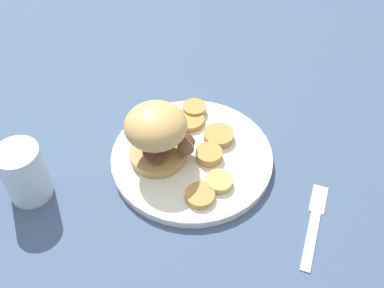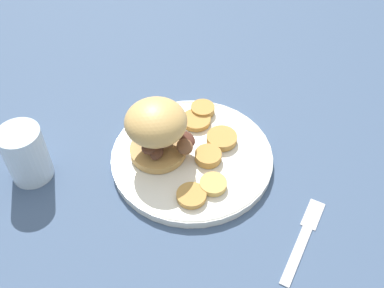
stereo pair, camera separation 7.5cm
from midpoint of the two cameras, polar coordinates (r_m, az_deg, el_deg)
name	(u,v)px [view 2 (the right image)]	position (r m, az deg, el deg)	size (l,w,h in m)	color
ground_plane	(192,160)	(0.78, 2.75, -2.22)	(4.00, 4.00, 0.00)	#3D5170
dinner_plate	(192,157)	(0.77, 2.77, -1.78)	(0.28, 0.28, 0.02)	white
sandwich	(157,129)	(0.73, -1.48, 1.76)	(0.10, 0.12, 0.10)	tan
potato_round_0	(208,156)	(0.76, 4.90, -1.70)	(0.05, 0.05, 0.01)	#BC8942
potato_round_1	(203,109)	(0.84, 3.94, 4.29)	(0.04, 0.04, 0.01)	#BC8942
potato_round_2	(213,184)	(0.72, 5.68, -5.26)	(0.04, 0.04, 0.01)	tan
potato_round_3	(191,195)	(0.71, 2.97, -6.73)	(0.05, 0.05, 0.01)	#BC8942
potato_round_4	(222,138)	(0.79, 6.53, 0.57)	(0.05, 0.05, 0.01)	#BC8942
potato_round_5	(196,120)	(0.82, 3.16, 2.92)	(0.05, 0.05, 0.01)	#BC8942
fork	(303,239)	(0.72, 16.92, -11.62)	(0.14, 0.11, 0.00)	silver
drinking_glass	(26,154)	(0.76, -17.75, -1.38)	(0.07, 0.07, 0.10)	silver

